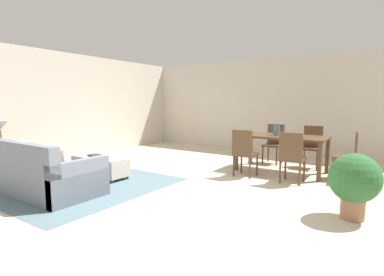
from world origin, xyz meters
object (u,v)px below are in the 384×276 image
at_px(couch, 41,174).
at_px(vase_centerpiece, 276,129).
at_px(side_table, 2,156).
at_px(dining_chair_far_left, 274,141).
at_px(book_on_ottoman, 95,155).
at_px(dining_chair_far_right, 312,144).
at_px(ottoman_table, 100,165).
at_px(table_lamp, 0,127).
at_px(potted_plant, 354,181).
at_px(dining_chair_near_right, 292,155).
at_px(dining_table, 281,140).
at_px(dining_chair_near_left, 244,150).
at_px(dining_chair_head_east, 350,153).

distance_m(couch, vase_centerpiece, 4.47).
height_order(side_table, vase_centerpiece, vase_centerpiece).
relative_size(couch, side_table, 3.47).
bearing_deg(dining_chair_far_left, book_on_ottoman, -127.42).
distance_m(dining_chair_far_right, vase_centerpiece, 1.05).
relative_size(vase_centerpiece, book_on_ottoman, 0.95).
bearing_deg(ottoman_table, table_lamp, -138.38).
bearing_deg(dining_chair_far_left, ottoman_table, -125.82).
height_order(side_table, potted_plant, potted_plant).
distance_m(couch, potted_plant, 4.57).
relative_size(dining_chair_near_right, book_on_ottoman, 3.54).
relative_size(side_table, dining_table, 0.33).
bearing_deg(couch, potted_plant, 19.96).
height_order(ottoman_table, table_lamp, table_lamp).
xyz_separation_m(dining_chair_far_right, potted_plant, (1.12, -2.81, -0.03)).
xyz_separation_m(dining_chair_far_right, vase_centerpiece, (-0.53, -0.83, 0.36)).
distance_m(side_table, book_on_ottoman, 1.65).
bearing_deg(couch, dining_chair_far_left, 62.14).
xyz_separation_m(couch, dining_chair_far_right, (3.18, 4.37, 0.23)).
distance_m(table_lamp, dining_chair_far_left, 5.71).
relative_size(side_table, potted_plant, 0.71).
distance_m(ottoman_table, dining_chair_near_left, 2.80).
bearing_deg(side_table, dining_chair_far_right, 44.19).
height_order(dining_chair_near_left, dining_chair_near_right, same).
relative_size(table_lamp, dining_chair_head_east, 0.57).
bearing_deg(book_on_ottoman, dining_chair_head_east, 30.18).
height_order(dining_chair_far_left, dining_chair_head_east, same).
distance_m(dining_table, dining_chair_near_left, 0.95).
bearing_deg(potted_plant, dining_chair_far_right, 111.66).
xyz_separation_m(ottoman_table, dining_chair_far_right, (3.18, 3.20, 0.29)).
relative_size(table_lamp, vase_centerpiece, 2.12).
relative_size(couch, potted_plant, 2.45).
distance_m(dining_chair_far_right, book_on_ottoman, 4.62).
height_order(couch, dining_chair_far_right, dining_chair_far_right).
distance_m(dining_chair_far_left, dining_chair_head_east, 1.88).
height_order(ottoman_table, dining_chair_near_right, dining_chair_near_right).
height_order(dining_chair_near_left, dining_chair_far_left, same).
bearing_deg(dining_chair_far_right, vase_centerpiece, -122.81).
distance_m(dining_chair_far_left, dining_chair_far_right, 0.86).
xyz_separation_m(dining_table, dining_chair_far_right, (0.43, 0.80, -0.15)).
distance_m(dining_chair_far_left, vase_centerpiece, 0.97).
relative_size(ottoman_table, dining_chair_near_right, 1.28).
relative_size(ottoman_table, vase_centerpiece, 4.76).
height_order(table_lamp, dining_chair_far_left, table_lamp).
distance_m(dining_table, potted_plant, 2.55).
height_order(ottoman_table, book_on_ottoman, book_on_ottoman).
height_order(side_table, dining_chair_head_east, dining_chair_head_east).
xyz_separation_m(dining_table, dining_chair_far_left, (-0.43, 0.82, -0.15)).
relative_size(couch, dining_chair_head_east, 2.20).
bearing_deg(side_table, dining_chair_near_right, 31.51).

